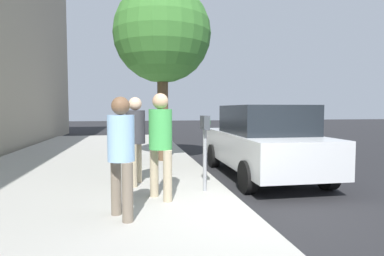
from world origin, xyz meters
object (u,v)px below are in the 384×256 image
object	(u,v)px
pedestrian_bystander	(121,148)
street_tree	(162,35)
parking_officer	(135,133)
parked_sedan_near	(263,141)
pedestrian_at_meter	(161,137)
parking_meter	(205,137)

from	to	relation	value
pedestrian_bystander	street_tree	bearing A→B (deg)	50.99
pedestrian_bystander	street_tree	size ratio (longest dim) A/B	0.33
parking_officer	parked_sedan_near	distance (m)	3.21
pedestrian_at_meter	parked_sedan_near	bearing A→B (deg)	5.39
parked_sedan_near	parking_officer	bearing A→B (deg)	105.46
pedestrian_bystander	street_tree	xyz separation A→B (m)	(4.86, -1.02, 2.71)
parking_meter	parked_sedan_near	world-z (taller)	parked_sedan_near
pedestrian_at_meter	pedestrian_bystander	xyz separation A→B (m)	(-0.84, 0.62, -0.07)
parking_meter	parking_officer	world-z (taller)	parking_officer
pedestrian_at_meter	parking_officer	bearing A→B (deg)	80.02
pedestrian_at_meter	pedestrian_bystander	size ratio (longest dim) A/B	1.05
pedestrian_at_meter	street_tree	bearing A→B (deg)	53.62
parked_sedan_near	street_tree	bearing A→B (deg)	47.57
pedestrian_at_meter	pedestrian_bystander	bearing A→B (deg)	-156.98
street_tree	parked_sedan_near	bearing A→B (deg)	-132.43
street_tree	pedestrian_bystander	bearing A→B (deg)	168.18
parking_meter	pedestrian_at_meter	size ratio (longest dim) A/B	0.78
pedestrian_bystander	parked_sedan_near	distance (m)	4.31
pedestrian_bystander	pedestrian_at_meter	bearing A→B (deg)	26.53
parking_meter	street_tree	world-z (taller)	street_tree
parking_meter	pedestrian_at_meter	xyz separation A→B (m)	(-0.38, 0.85, 0.05)
pedestrian_at_meter	parking_officer	distance (m)	1.17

